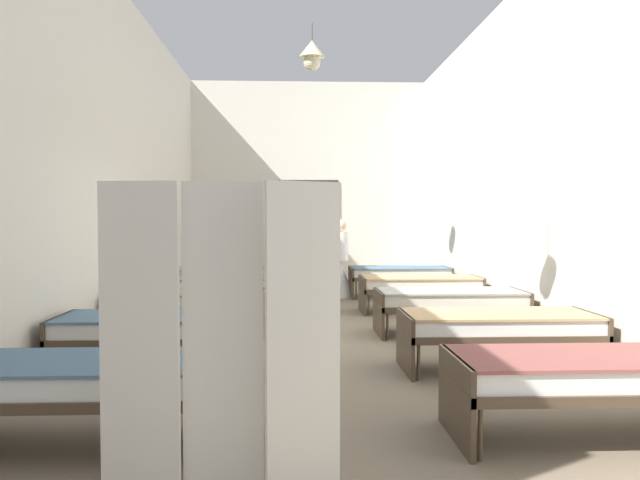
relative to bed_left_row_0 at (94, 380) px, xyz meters
name	(u,v)px	position (x,y,z in m)	size (l,w,h in m)	color
ground_plane	(321,339)	(1.67, 3.80, -0.49)	(6.05, 13.86, 0.10)	#7A6B56
room_shell	(317,161)	(1.67, 5.05, 1.91)	(5.85, 13.46, 4.70)	silver
bed_left_row_0	(94,380)	(0.00, 0.00, 0.00)	(1.90, 0.84, 0.57)	#473828
bed_right_row_0	(590,375)	(3.35, 0.00, 0.00)	(1.90, 0.84, 0.57)	#473828
bed_left_row_1	(157,329)	(0.00, 1.90, 0.00)	(1.90, 0.84, 0.57)	#473828
bed_right_row_1	(498,326)	(3.35, 1.90, 0.00)	(1.90, 0.84, 0.57)	#473828
bed_left_row_2	(190,302)	(0.00, 3.80, 0.00)	(1.90, 0.84, 0.57)	#473828
bed_right_row_2	(450,301)	(3.35, 3.80, 0.00)	(1.90, 0.84, 0.57)	#473828
bed_left_row_3	(210,286)	(0.00, 5.70, 0.00)	(1.90, 0.84, 0.57)	#473828
bed_right_row_3	(420,285)	(3.35, 5.70, 0.00)	(1.90, 0.84, 0.57)	#473828
bed_left_row_4	(224,275)	(0.00, 7.60, 0.00)	(1.90, 0.84, 0.57)	#473828
bed_right_row_4	(400,274)	(3.35, 7.60, 0.00)	(1.90, 0.84, 0.57)	#473828
nurse_near_aisle	(293,281)	(1.31, 5.46, 0.09)	(0.52, 0.52, 1.49)	white
nurse_mid_aisle	(341,269)	(2.22, 7.64, 0.09)	(0.52, 0.52, 1.49)	white
privacy_screen	(222,345)	(0.95, -0.91, 0.41)	(1.25, 0.21, 1.70)	silver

